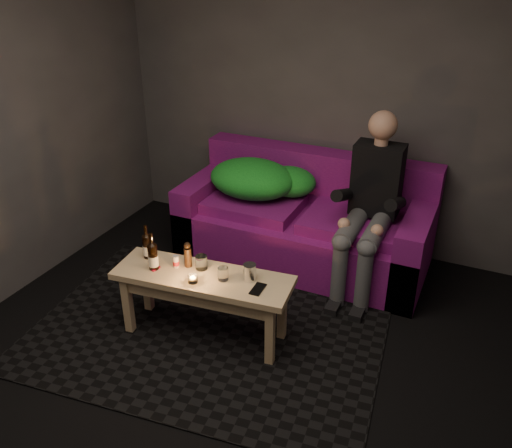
{
  "coord_description": "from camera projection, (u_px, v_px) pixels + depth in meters",
  "views": [
    {
      "loc": [
        1.19,
        -2.05,
        2.42
      ],
      "look_at": [
        -0.36,
        1.3,
        0.52
      ],
      "focal_mm": 38.0,
      "sensor_mm": 36.0,
      "label": 1
    }
  ],
  "objects": [
    {
      "name": "salt_shaker",
      "position": [
        176.0,
        261.0,
        3.63
      ],
      "size": [
        0.05,
        0.05,
        0.08
      ],
      "primitive_type": "cylinder",
      "rotation": [
        0.0,
        0.0,
        0.22
      ],
      "color": "silver",
      "rests_on": "coffee_table"
    },
    {
      "name": "beer_bottle_b",
      "position": [
        153.0,
        256.0,
        3.59
      ],
      "size": [
        0.07,
        0.07,
        0.27
      ],
      "color": "black",
      "rests_on": "coffee_table"
    },
    {
      "name": "person",
      "position": [
        370.0,
        202.0,
        4.06
      ],
      "size": [
        0.37,
        0.85,
        1.36
      ],
      "color": "black",
      "rests_on": "sofa"
    },
    {
      "name": "floor",
      "position": [
        219.0,
        404.0,
        3.21
      ],
      "size": [
        4.5,
        4.5,
        0.0
      ],
      "primitive_type": "plane",
      "color": "black",
      "rests_on": "ground"
    },
    {
      "name": "beer_bottle_a",
      "position": [
        147.0,
        246.0,
        3.72
      ],
      "size": [
        0.06,
        0.06,
        0.25
      ],
      "color": "black",
      "rests_on": "coffee_table"
    },
    {
      "name": "tumbler_back",
      "position": [
        201.0,
        262.0,
        3.61
      ],
      "size": [
        0.08,
        0.08,
        0.1
      ],
      "primitive_type": "cylinder",
      "rotation": [
        0.0,
        0.0,
        -0.03
      ],
      "color": "white",
      "rests_on": "coffee_table"
    },
    {
      "name": "tumbler_front",
      "position": [
        223.0,
        274.0,
        3.49
      ],
      "size": [
        0.08,
        0.08,
        0.09
      ],
      "primitive_type": "cylinder",
      "rotation": [
        0.0,
        0.0,
        0.08
      ],
      "color": "white",
      "rests_on": "coffee_table"
    },
    {
      "name": "tealight",
      "position": [
        193.0,
        279.0,
        3.47
      ],
      "size": [
        0.06,
        0.06,
        0.05
      ],
      "color": "white",
      "rests_on": "coffee_table"
    },
    {
      "name": "pepper_mill",
      "position": [
        188.0,
        257.0,
        3.63
      ],
      "size": [
        0.07,
        0.07,
        0.14
      ],
      "primitive_type": "cylinder",
      "rotation": [
        0.0,
        0.0,
        0.41
      ],
      "color": "black",
      "rests_on": "coffee_table"
    },
    {
      "name": "smartphone",
      "position": [
        258.0,
        289.0,
        3.41
      ],
      "size": [
        0.07,
        0.14,
        0.01
      ],
      "primitive_type": "cube",
      "rotation": [
        0.0,
        0.0,
        0.03
      ],
      "color": "black",
      "rests_on": "coffee_table"
    },
    {
      "name": "room",
      "position": [
        252.0,
        112.0,
        2.83
      ],
      "size": [
        4.5,
        4.5,
        4.5
      ],
      "color": "silver",
      "rests_on": "ground"
    },
    {
      "name": "rug",
      "position": [
        209.0,
        329.0,
        3.83
      ],
      "size": [
        2.57,
        1.98,
        0.01
      ],
      "primitive_type": "cube",
      "rotation": [
        0.0,
        0.0,
        0.1
      ],
      "color": "black",
      "rests_on": "floor"
    },
    {
      "name": "red_lighter",
      "position": [
        156.0,
        269.0,
        3.62
      ],
      "size": [
        0.03,
        0.07,
        0.01
      ],
      "primitive_type": "cube",
      "rotation": [
        0.0,
        0.0,
        -0.15
      ],
      "color": "red",
      "rests_on": "coffee_table"
    },
    {
      "name": "sofa",
      "position": [
        306.0,
        224.0,
        4.58
      ],
      "size": [
        2.04,
        0.92,
        0.88
      ],
      "color": "#700F71",
      "rests_on": "floor"
    },
    {
      "name": "green_blanket",
      "position": [
        259.0,
        179.0,
        4.58
      ],
      "size": [
        0.9,
        0.61,
        0.31
      ],
      "color": "#188423",
      "rests_on": "sofa"
    },
    {
      "name": "coffee_table",
      "position": [
        203.0,
        286.0,
        3.6
      ],
      "size": [
        1.23,
        0.5,
        0.49
      ],
      "rotation": [
        0.0,
        0.0,
        0.1
      ],
      "color": "#D8AE7E",
      "rests_on": "rug"
    },
    {
      "name": "steel_cup",
      "position": [
        250.0,
        272.0,
        3.48
      ],
      "size": [
        0.1,
        0.1,
        0.12
      ],
      "primitive_type": "cylinder",
      "rotation": [
        0.0,
        0.0,
        0.15
      ],
      "color": "silver",
      "rests_on": "coffee_table"
    }
  ]
}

